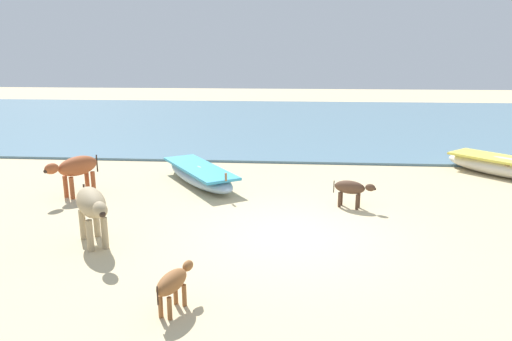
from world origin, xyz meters
TOP-DOWN VIEW (x-y plane):
  - ground at (0.00, 0.00)m, footprint 80.00×80.00m
  - sea_water at (0.00, 16.22)m, footprint 60.00×20.00m
  - fishing_boat_1 at (6.24, 5.15)m, footprint 3.18×3.31m
  - fishing_boat_3 at (-2.61, 3.63)m, footprint 2.90×3.64m
  - cow_adult_rust at (-5.48, 2.24)m, footprint 0.98×1.48m
  - calf_near_brown at (-1.65, -2.97)m, footprint 0.46×0.91m
  - calf_far_dark at (1.36, 1.82)m, footprint 0.97×0.55m
  - cow_second_adult_dun at (-3.74, -0.79)m, footprint 1.22×1.52m

SIDE VIEW (x-z plane):
  - ground at x=0.00m, z-range 0.00..0.00m
  - sea_water at x=0.00m, z-range 0.00..0.08m
  - fishing_boat_3 at x=-2.61m, z-range -0.08..0.60m
  - fishing_boat_1 at x=6.24m, z-range -0.08..0.67m
  - calf_near_brown at x=-1.65m, z-range 0.13..0.73m
  - calf_far_dark at x=1.36m, z-range 0.14..0.79m
  - cow_adult_rust at x=-5.48m, z-range 0.22..1.23m
  - cow_second_adult_dun at x=-3.74m, z-range 0.24..1.33m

